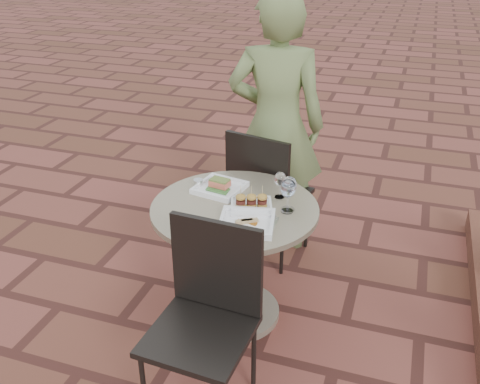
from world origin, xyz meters
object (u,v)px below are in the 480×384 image
(chair_far, at_px, (265,187))
(diner, at_px, (276,126))
(cafe_table, at_px, (235,245))
(plate_salmon, at_px, (220,187))
(chair_near, at_px, (208,305))
(plate_tuna, at_px, (247,222))
(plate_sliders, at_px, (251,204))

(chair_far, height_order, diner, diner)
(cafe_table, relative_size, chair_far, 0.97)
(plate_salmon, bearing_deg, chair_near, -73.74)
(cafe_table, xyz_separation_m, diner, (-0.01, 0.87, 0.39))
(cafe_table, relative_size, plate_tuna, 2.81)
(cafe_table, distance_m, plate_tuna, 0.34)
(cafe_table, relative_size, chair_near, 0.97)
(chair_far, xyz_separation_m, plate_salmon, (-0.13, -0.46, 0.20))
(plate_sliders, bearing_deg, diner, 96.86)
(chair_near, distance_m, diner, 1.51)
(chair_far, distance_m, chair_near, 1.22)
(plate_salmon, relative_size, plate_sliders, 1.05)
(chair_near, relative_size, diner, 0.53)
(chair_near, height_order, plate_salmon, chair_near)
(chair_near, height_order, diner, diner)
(plate_salmon, xyz_separation_m, plate_sliders, (0.24, -0.16, 0.01))
(chair_far, relative_size, diner, 0.53)
(diner, bearing_deg, cafe_table, 81.85)
(chair_far, bearing_deg, chair_near, 106.82)
(plate_salmon, height_order, plate_sliders, plate_sliders)
(plate_sliders, distance_m, plate_tuna, 0.17)
(chair_far, relative_size, plate_salmon, 3.23)
(cafe_table, xyz_separation_m, chair_near, (0.08, -0.60, 0.07))
(diner, relative_size, plate_tuna, 5.50)
(plate_tuna, bearing_deg, plate_salmon, 129.38)
(chair_far, bearing_deg, diner, -76.93)
(chair_far, distance_m, plate_sliders, 0.66)
(chair_far, distance_m, plate_tuna, 0.82)
(chair_near, bearing_deg, plate_tuna, 87.81)
(plate_salmon, bearing_deg, cafe_table, -46.95)
(chair_near, bearing_deg, cafe_table, 100.82)
(cafe_table, distance_m, chair_near, 0.61)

